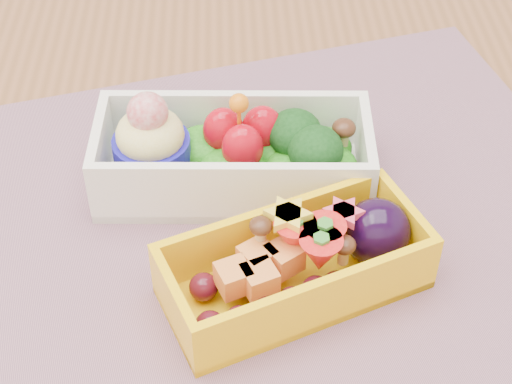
{
  "coord_description": "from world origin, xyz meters",
  "views": [
    {
      "loc": [
        -0.05,
        -0.4,
        1.16
      ],
      "look_at": [
        -0.04,
        -0.01,
        0.79
      ],
      "focal_mm": 58.11,
      "sensor_mm": 36.0,
      "label": 1
    }
  ],
  "objects_px": {
    "table": "(306,311)",
    "bento_yellow": "(301,263)",
    "placemat": "(245,238)",
    "bento_white": "(232,155)"
  },
  "relations": [
    {
      "from": "table",
      "to": "bento_yellow",
      "type": "xyz_separation_m",
      "value": [
        -0.01,
        -0.06,
        0.13
      ]
    },
    {
      "from": "placemat",
      "to": "bento_yellow",
      "type": "relative_size",
      "value": 2.85
    },
    {
      "from": "bento_white",
      "to": "bento_yellow",
      "type": "height_order",
      "value": "bento_white"
    },
    {
      "from": "table",
      "to": "bento_white",
      "type": "height_order",
      "value": "bento_white"
    },
    {
      "from": "bento_white",
      "to": "bento_yellow",
      "type": "relative_size",
      "value": 1.09
    },
    {
      "from": "placemat",
      "to": "bento_white",
      "type": "distance_m",
      "value": 0.06
    },
    {
      "from": "table",
      "to": "placemat",
      "type": "bearing_deg",
      "value": -162.66
    },
    {
      "from": "placemat",
      "to": "table",
      "type": "bearing_deg",
      "value": 17.34
    },
    {
      "from": "placemat",
      "to": "bento_yellow",
      "type": "distance_m",
      "value": 0.06
    },
    {
      "from": "table",
      "to": "bento_yellow",
      "type": "height_order",
      "value": "bento_yellow"
    }
  ]
}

